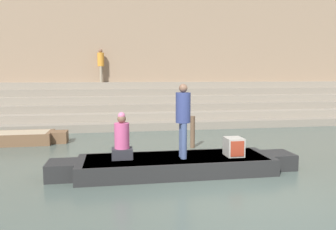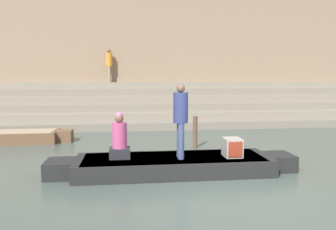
{
  "view_description": "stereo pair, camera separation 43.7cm",
  "coord_description": "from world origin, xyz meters",
  "px_view_note": "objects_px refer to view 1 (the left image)",
  "views": [
    {
      "loc": [
        -2.63,
        -6.1,
        2.41
      ],
      "look_at": [
        -1.13,
        2.85,
        1.3
      ],
      "focal_mm": 35.0,
      "sensor_mm": 36.0,
      "label": 1
    },
    {
      "loc": [
        -2.2,
        -6.16,
        2.41
      ],
      "look_at": [
        -1.13,
        2.85,
        1.3
      ],
      "focal_mm": 35.0,
      "sensor_mm": 36.0,
      "label": 2
    }
  ],
  "objects_px": {
    "person_rowing": "(122,140)",
    "mooring_post": "(193,132)",
    "tv_set": "(234,147)",
    "person_on_steps": "(101,63)",
    "rowboat_main": "(176,164)",
    "person_standing": "(183,116)"
  },
  "relations": [
    {
      "from": "rowboat_main",
      "to": "person_on_steps",
      "type": "xyz_separation_m",
      "value": [
        -2.12,
        10.26,
        2.83
      ]
    },
    {
      "from": "tv_set",
      "to": "mooring_post",
      "type": "relative_size",
      "value": 0.46
    },
    {
      "from": "person_standing",
      "to": "person_on_steps",
      "type": "relative_size",
      "value": 1.02
    },
    {
      "from": "person_standing",
      "to": "person_on_steps",
      "type": "height_order",
      "value": "person_on_steps"
    },
    {
      "from": "person_standing",
      "to": "person_rowing",
      "type": "bearing_deg",
      "value": 163.41
    },
    {
      "from": "rowboat_main",
      "to": "tv_set",
      "type": "xyz_separation_m",
      "value": [
        1.45,
        -0.12,
        0.42
      ]
    },
    {
      "from": "rowboat_main",
      "to": "person_on_steps",
      "type": "bearing_deg",
      "value": 99.92
    },
    {
      "from": "rowboat_main",
      "to": "mooring_post",
      "type": "bearing_deg",
      "value": 66.39
    },
    {
      "from": "tv_set",
      "to": "person_on_steps",
      "type": "height_order",
      "value": "person_on_steps"
    },
    {
      "from": "person_standing",
      "to": "tv_set",
      "type": "height_order",
      "value": "person_standing"
    },
    {
      "from": "person_on_steps",
      "to": "tv_set",
      "type": "bearing_deg",
      "value": 140.07
    },
    {
      "from": "person_rowing",
      "to": "person_on_steps",
      "type": "distance_m",
      "value": 10.47
    },
    {
      "from": "person_rowing",
      "to": "tv_set",
      "type": "height_order",
      "value": "person_rowing"
    },
    {
      "from": "rowboat_main",
      "to": "tv_set",
      "type": "relative_size",
      "value": 12.5
    },
    {
      "from": "mooring_post",
      "to": "person_on_steps",
      "type": "distance_m",
      "value": 8.59
    },
    {
      "from": "person_rowing",
      "to": "person_on_steps",
      "type": "bearing_deg",
      "value": 107.23
    },
    {
      "from": "tv_set",
      "to": "person_standing",
      "type": "bearing_deg",
      "value": 174.28
    },
    {
      "from": "person_standing",
      "to": "mooring_post",
      "type": "distance_m",
      "value": 3.1
    },
    {
      "from": "person_standing",
      "to": "tv_set",
      "type": "bearing_deg",
      "value": -10.89
    },
    {
      "from": "rowboat_main",
      "to": "person_rowing",
      "type": "distance_m",
      "value": 1.46
    },
    {
      "from": "mooring_post",
      "to": "person_on_steps",
      "type": "height_order",
      "value": "person_on_steps"
    },
    {
      "from": "person_rowing",
      "to": "mooring_post",
      "type": "height_order",
      "value": "person_rowing"
    }
  ]
}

